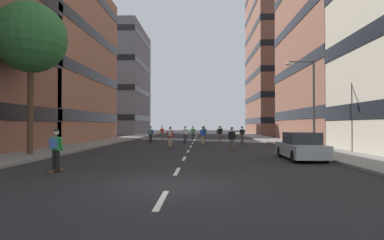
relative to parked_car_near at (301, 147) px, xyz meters
name	(u,v)px	position (x,y,z in m)	size (l,w,h in m)	color
ground_plane	(193,142)	(-6.55, 17.51, -0.70)	(151.03, 151.03, 0.00)	black
sidewalk_left	(117,140)	(-16.07, 20.66, -0.63)	(3.53, 69.22, 0.14)	gray
sidewalk_right	(272,140)	(2.96, 20.66, -0.63)	(3.53, 69.22, 0.14)	gray
lane_markings	(193,142)	(-6.55, 17.84, -0.70)	(0.16, 57.20, 0.01)	silver
building_left_mid	(42,59)	(-24.05, 17.86, 8.84)	(12.56, 18.64, 18.91)	#9E6B51
building_left_far	(114,81)	(-24.05, 47.69, 10.36)	(12.56, 17.41, 21.93)	slate
building_right_mid	(349,27)	(10.95, 17.86, 12.22)	(12.56, 18.22, 25.65)	brown
building_right_far	(282,45)	(10.95, 47.69, 17.63)	(12.56, 19.89, 36.48)	brown
parked_car_near	(301,147)	(0.00, 0.00, 0.00)	(1.82, 4.40, 1.52)	#B2B7BF
street_tree_near	(31,38)	(-16.07, 1.20, 6.58)	(4.32, 4.32, 9.34)	#4C3823
streetlamp_right	(309,95)	(2.24, 5.41, 3.44)	(2.13, 0.30, 6.50)	#3F3F44
skater_0	(232,138)	(-3.33, 5.52, 0.29)	(0.57, 0.92, 1.78)	brown
skater_1	(170,136)	(-8.23, 8.87, 0.32)	(0.54, 0.91, 1.78)	brown
skater_2	(203,134)	(-5.46, 12.98, 0.29)	(0.56, 0.92, 1.78)	brown
skater_3	(193,132)	(-6.70, 21.62, 0.32)	(0.56, 0.92, 1.78)	brown
skater_4	(185,134)	(-7.36, 16.19, 0.29)	(0.56, 0.92, 1.78)	brown
skater_5	(162,131)	(-11.07, 25.44, 0.32)	(0.56, 0.92, 1.78)	brown
skater_6	(242,134)	(-1.27, 15.95, 0.29)	(0.55, 0.92, 1.78)	brown
skater_7	(219,133)	(-3.56, 19.28, 0.29)	(0.53, 0.90, 1.78)	brown
skater_8	(221,132)	(-3.01, 25.34, 0.29)	(0.57, 0.92, 1.78)	brown
skater_9	(204,132)	(-5.28, 23.21, 0.32)	(0.57, 0.92, 1.78)	brown
skater_10	(151,133)	(-11.03, 15.61, 0.32)	(0.54, 0.91, 1.78)	brown
skater_11	(56,147)	(-11.50, -5.06, 0.32)	(0.56, 0.92, 1.78)	brown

